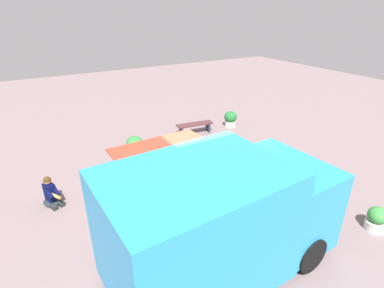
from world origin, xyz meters
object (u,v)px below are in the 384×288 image
(person_customer, at_px, (51,194))
(planter_flowering_near, at_px, (377,219))
(food_truck, at_px, (220,222))
(planter_flowering_far, at_px, (135,146))
(planter_flowering_side, at_px, (230,119))
(plaza_bench, at_px, (195,126))

(person_customer, relative_size, planter_flowering_near, 1.38)
(person_customer, xyz_separation_m, planter_flowering_near, (5.08, 6.71, -0.01))
(food_truck, relative_size, person_customer, 5.49)
(planter_flowering_near, height_order, planter_flowering_far, planter_flowering_far)
(planter_flowering_side, bearing_deg, plaza_bench, -92.16)
(food_truck, relative_size, planter_flowering_side, 6.72)
(planter_flowering_near, bearing_deg, planter_flowering_side, 171.29)
(planter_flowering_side, bearing_deg, food_truck, -38.40)
(person_customer, relative_size, plaza_bench, 0.53)
(planter_flowering_far, relative_size, plaza_bench, 0.50)
(planter_flowering_side, height_order, plaza_bench, planter_flowering_side)
(food_truck, xyz_separation_m, planter_flowering_near, (0.94, 4.01, -0.89))
(food_truck, xyz_separation_m, planter_flowering_far, (-5.72, 0.31, -0.77))
(planter_flowering_near, xyz_separation_m, plaza_bench, (-7.51, -0.71, 0.04))
(person_customer, bearing_deg, food_truck, 33.06)
(planter_flowering_side, xyz_separation_m, plaza_bench, (-0.07, -1.85, -0.02))
(planter_flowering_far, distance_m, planter_flowering_side, 4.91)
(planter_flowering_near, relative_size, planter_flowering_side, 0.89)
(food_truck, height_order, planter_flowering_far, food_truck)
(planter_flowering_far, height_order, plaza_bench, planter_flowering_far)
(planter_flowering_far, bearing_deg, planter_flowering_near, 29.09)
(food_truck, height_order, plaza_bench, food_truck)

